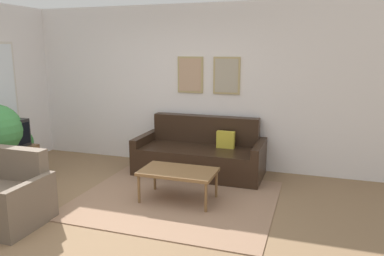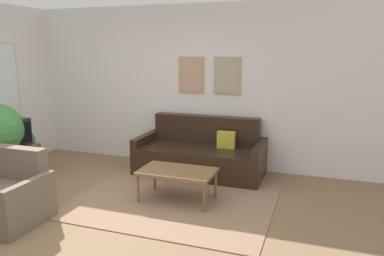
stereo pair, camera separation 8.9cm
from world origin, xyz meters
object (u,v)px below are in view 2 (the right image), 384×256
Objects in this scene: coffee_table at (177,173)px; tv at (11,132)px; armchair at (6,198)px; couch at (201,155)px.

tv is at bearing -178.84° from coffee_table.
coffee_table is 2.06m from armchair.
tv is at bearing 134.77° from armchair.
coffee_table is 2.69m from tv.
couch reaches higher than coffee_table.
coffee_table is 1.12× the size of armchair.
couch is 2.88m from armchair.
coffee_table is at bearing 40.43° from armchair.
couch is 2.05× the size of coffee_table.
couch is 2.92m from tv.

